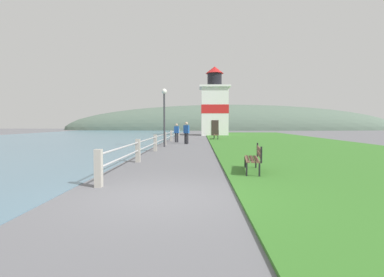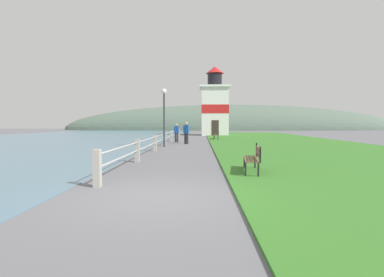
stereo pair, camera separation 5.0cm
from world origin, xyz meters
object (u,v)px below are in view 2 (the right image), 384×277
(lighthouse, at_px, (215,107))
(person_by_railing, at_px, (186,132))
(person_strolling, at_px, (177,132))
(lamp_post, at_px, (164,107))
(park_bench_near, at_px, (254,157))
(park_bench_midway, at_px, (217,134))

(lighthouse, xyz_separation_m, person_by_railing, (-2.99, -16.62, -2.88))
(person_strolling, bearing_deg, lamp_post, -173.04)
(person_strolling, height_order, person_by_railing, person_by_railing)
(park_bench_near, height_order, person_by_railing, person_by_railing)
(park_bench_near, xyz_separation_m, lighthouse, (0.18, 30.25, 3.27))
(park_bench_midway, distance_m, lamp_post, 10.22)
(person_strolling, distance_m, lamp_post, 5.26)
(lighthouse, bearing_deg, park_bench_midway, -91.40)
(person_strolling, relative_size, person_by_railing, 0.93)
(park_bench_near, xyz_separation_m, person_by_railing, (-2.81, 13.64, 0.39))
(person_by_railing, height_order, lamp_post, lamp_post)
(person_strolling, bearing_deg, lighthouse, -2.69)
(park_bench_midway, relative_size, lamp_post, 0.50)
(park_bench_midway, relative_size, person_by_railing, 1.16)
(park_bench_near, bearing_deg, park_bench_midway, -82.64)
(park_bench_near, relative_size, person_strolling, 1.14)
(park_bench_near, relative_size, person_by_railing, 1.05)
(park_bench_midway, xyz_separation_m, person_by_railing, (-2.73, -6.19, 0.39))
(lighthouse, relative_size, person_strolling, 5.71)
(person_strolling, distance_m, person_by_railing, 2.18)
(park_bench_near, height_order, lamp_post, lamp_post)
(park_bench_near, relative_size, lighthouse, 0.20)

